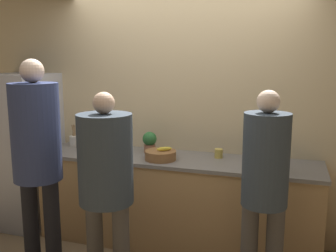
% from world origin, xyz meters
% --- Properties ---
extents(wall_back, '(5.20, 0.06, 2.60)m').
position_xyz_m(wall_back, '(0.00, 0.71, 1.30)').
color(wall_back, '#D6BC8C').
rests_on(wall_back, ground_plane).
extents(counter, '(2.78, 0.69, 0.90)m').
position_xyz_m(counter, '(0.00, 0.38, 0.45)').
color(counter, tan).
rests_on(counter, ground_plane).
extents(refrigerator, '(0.67, 0.72, 1.70)m').
position_xyz_m(refrigerator, '(-1.79, 0.34, 0.85)').
color(refrigerator, '#B7B7BC').
rests_on(refrigerator, ground_plane).
extents(person_left, '(0.39, 0.39, 1.86)m').
position_xyz_m(person_left, '(-0.86, -0.60, 1.14)').
color(person_left, black).
rests_on(person_left, ground_plane).
extents(person_center, '(0.41, 0.41, 1.62)m').
position_xyz_m(person_center, '(-0.24, -0.61, 1.00)').
color(person_center, '#4C4742').
rests_on(person_center, ground_plane).
extents(person_right, '(0.34, 0.34, 1.64)m').
position_xyz_m(person_right, '(0.90, -0.32, 0.97)').
color(person_right, '#4C4742').
rests_on(person_right, ground_plane).
extents(fruit_bowl, '(0.30, 0.30, 0.13)m').
position_xyz_m(fruit_bowl, '(-0.10, 0.24, 0.95)').
color(fruit_bowl, brown).
rests_on(fruit_bowl, counter).
extents(utensil_crock, '(0.10, 0.10, 0.24)m').
position_xyz_m(utensil_crock, '(-1.22, 0.50, 0.97)').
color(utensil_crock, silver).
rests_on(utensil_crock, counter).
extents(bottle_amber, '(0.06, 0.06, 0.24)m').
position_xyz_m(bottle_amber, '(-1.08, 0.42, 1.00)').
color(bottle_amber, brown).
rests_on(bottle_amber, counter).
extents(bottle_green, '(0.06, 0.06, 0.23)m').
position_xyz_m(bottle_green, '(1.04, 0.19, 0.99)').
color(bottle_green, '#236033').
rests_on(bottle_green, counter).
extents(cup_blue, '(0.08, 0.08, 0.10)m').
position_xyz_m(cup_blue, '(0.85, 0.41, 0.95)').
color(cup_blue, '#335184').
rests_on(cup_blue, counter).
extents(cup_yellow, '(0.08, 0.08, 0.09)m').
position_xyz_m(cup_yellow, '(0.41, 0.49, 0.95)').
color(cup_yellow, gold).
rests_on(cup_yellow, counter).
extents(potted_plant, '(0.14, 0.14, 0.22)m').
position_xyz_m(potted_plant, '(-0.30, 0.47, 1.02)').
color(potted_plant, '#9E6042').
rests_on(potted_plant, counter).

